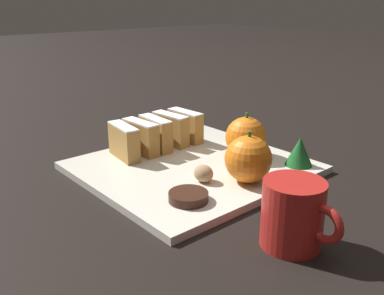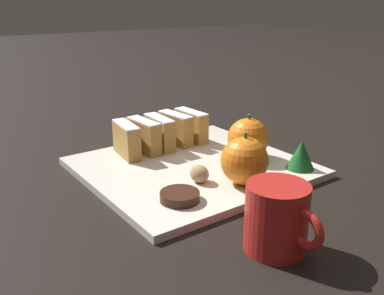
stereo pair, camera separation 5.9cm
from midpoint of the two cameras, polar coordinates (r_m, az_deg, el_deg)
The scene contains 13 objects.
ground_plane at distance 0.73m, azimuth -2.32°, elevation -3.14°, with size 6.00×6.00×0.00m, color black.
serving_platter at distance 0.73m, azimuth -2.32°, elevation -2.71°, with size 0.32×0.35×0.01m.
stollen_slice_front at distance 0.76m, azimuth -11.29°, elevation 0.73°, with size 0.08×0.03×0.06m.
stollen_slice_second at distance 0.78m, azimuth -9.05°, elevation 1.32°, with size 0.08×0.03×0.06m.
stollen_slice_third at distance 0.80m, azimuth -6.89°, elevation 1.86°, with size 0.08×0.03×0.06m.
stollen_slice_fourth at distance 0.82m, azimuth -4.98°, elevation 2.43°, with size 0.08×0.03×0.06m.
stollen_slice_fifth at distance 0.84m, azimuth -2.94°, elevation 2.88°, with size 0.08×0.03×0.06m.
orange_near at distance 0.65m, azimuth 4.94°, elevation -1.59°, with size 0.07×0.07×0.08m.
orange_far at distance 0.75m, azimuth 4.96°, elevation 1.34°, with size 0.07×0.07×0.08m.
walnut at distance 0.65m, azimuth -1.05°, elevation -3.51°, with size 0.03×0.03×0.03m.
chocolate_cookie at distance 0.60m, azimuth -3.33°, elevation -6.61°, with size 0.06×0.06×0.01m.
evergreen_sprig at distance 0.73m, azimuth 11.91°, elevation -0.54°, with size 0.05×0.05×0.05m.
coffee_mug at distance 0.51m, azimuth 10.19°, elevation -8.81°, with size 0.10×0.07×0.08m.
Camera 1 is at (0.51, -0.44, 0.28)m, focal length 40.00 mm.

